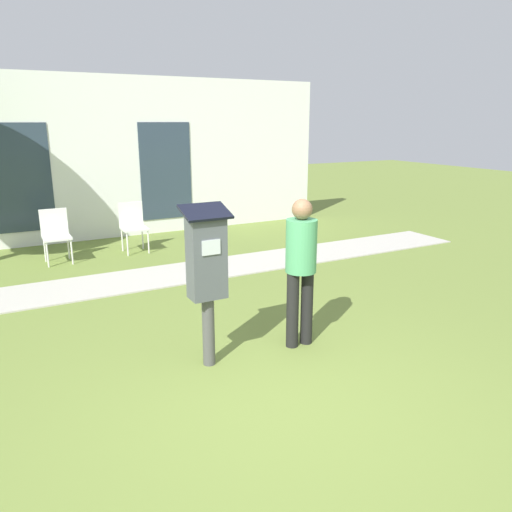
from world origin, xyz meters
The scene contains 7 objects.
ground_plane centered at (0.00, 0.00, 0.00)m, with size 40.00×40.00×0.00m, color olive.
sidewalk centered at (0.00, 3.96, 0.01)m, with size 12.00×1.10×0.02m.
building_facade centered at (0.00, 7.13, 1.60)m, with size 10.00×0.26×3.20m.
parking_meter centered at (-0.23, 0.98, 1.02)m, with size 0.44×0.31×1.59m.
person_standing centered at (0.80, 0.93, 0.93)m, with size 0.32×0.32×1.58m.
outdoor_chair_left centered at (-1.03, 5.63, 0.53)m, with size 0.44×0.44×0.90m.
outdoor_chair_middle centered at (0.30, 5.72, 0.53)m, with size 0.44×0.44×0.90m.
Camera 1 is at (-1.96, -3.20, 2.34)m, focal length 35.00 mm.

